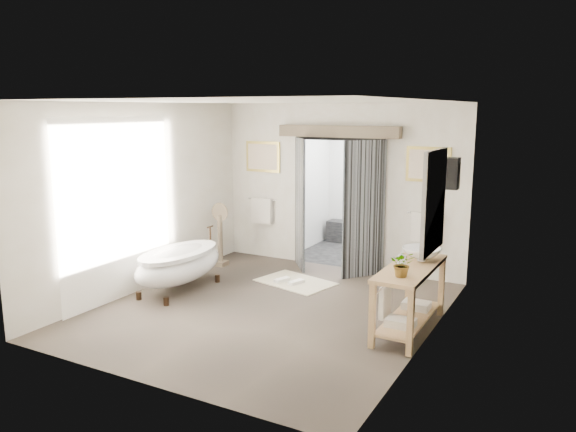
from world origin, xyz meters
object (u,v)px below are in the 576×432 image
Objects in this scene: basin at (422,254)px; clawfoot_tub at (179,264)px; rug at (296,282)px; vanity at (408,293)px.

clawfoot_tub is at bearing 166.89° from basin.
clawfoot_tub is 3.52× the size of basin.
rug is at bearing 41.12° from clawfoot_tub.
basin is (0.07, 0.35, 0.43)m from vanity.
vanity is at bearing -26.83° from rug.
basin is (3.66, 0.47, 0.51)m from clawfoot_tub.
vanity is at bearing -121.01° from basin.
vanity is 2.50m from rug.
clawfoot_tub is 3.72m from basin.
rug is (-2.19, 1.11, -0.50)m from vanity.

